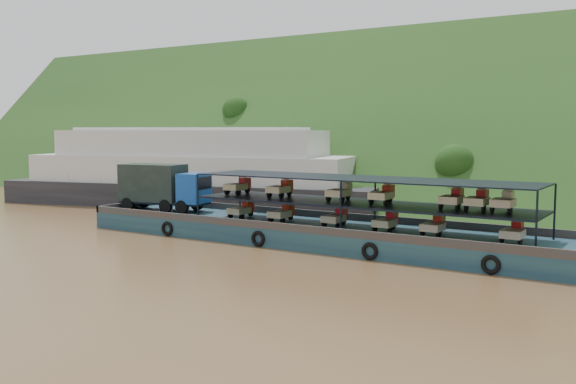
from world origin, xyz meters
The scene contains 4 objects.
ground centered at (0.00, 0.00, 0.00)m, with size 160.00×160.00×0.00m, color brown.
hillside centered at (0.00, 36.00, 0.00)m, with size 140.00×28.00×28.00m, color #1E3D16.
cargo_barge centered at (-0.87, 1.90, 1.23)m, with size 35.06×7.18×4.89m.
passenger_ferry centered at (-21.01, 14.33, 3.41)m, with size 40.09×18.69×7.88m.
Camera 1 is at (22.56, -35.40, 7.62)m, focal length 40.00 mm.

